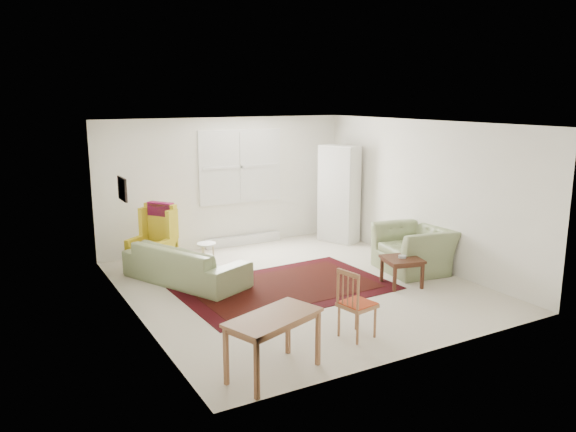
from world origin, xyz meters
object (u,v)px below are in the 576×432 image
coffee_table (402,272)px  desk_chair (357,303)px  cabinet (339,194)px  wingback_chair (151,237)px  desk (274,345)px  sofa (185,256)px  armchair (414,244)px  stool (207,255)px

coffee_table → desk_chair: 2.13m
coffee_table → cabinet: size_ratio=0.28×
wingback_chair → coffee_table: bearing=12.0°
desk_chair → desk: bearing=93.6°
desk → sofa: bearing=86.6°
armchair → stool: 3.53m
cabinet → armchair: bearing=-112.6°
sofa → wingback_chair: (-0.27, 0.94, 0.13)m
stool → desk_chair: 3.63m
desk → wingback_chair: bearing=90.9°
coffee_table → desk_chair: bearing=-145.1°
sofa → stool: size_ratio=4.83×
wingback_chair → stool: bearing=29.2°
stool → sofa: bearing=-135.1°
armchair → desk: 4.29m
stool → cabinet: size_ratio=0.22×
armchair → cabinet: size_ratio=0.60×
coffee_table → wingback_chair: bearing=138.9°
armchair → cabinet: cabinet is taller
coffee_table → cabinet: (0.69, 2.75, 0.75)m
sofa → desk: size_ratio=2.02×
coffee_table → armchair: bearing=36.1°
cabinet → desk_chair: bearing=-144.0°
cabinet → desk_chair: cabinet is taller
wingback_chair → sofa: bearing=-21.1°
wingback_chair → coffee_table: 4.18m
wingback_chair → desk_chair: 4.19m
sofa → coffee_table: 3.39m
cabinet → desk_chair: (-2.43, -3.97, -0.53)m
coffee_table → desk: desk is taller
sofa → wingback_chair: size_ratio=1.89×
stool → desk: bearing=-101.1°
sofa → desk_chair: (1.13, -3.01, 0.01)m
stool → desk_chair: bearing=-81.1°
cabinet → stool: bearing=164.8°
wingback_chair → desk_chair: (1.40, -3.95, -0.12)m
sofa → coffee_table: size_ratio=3.84×
desk → desk_chair: size_ratio=1.19×
coffee_table → desk_chair: (-1.74, -1.22, 0.21)m
wingback_chair → cabinet: bearing=53.4°
wingback_chair → cabinet: (3.82, 0.02, 0.42)m
coffee_table → desk: 3.44m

